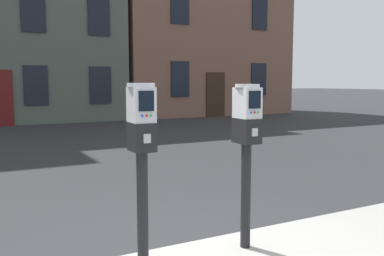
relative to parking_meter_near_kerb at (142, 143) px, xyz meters
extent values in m
cylinder|color=black|center=(0.00, 0.00, -0.55)|extent=(0.09, 0.09, 0.97)
cube|color=black|center=(0.00, 0.00, 0.05)|extent=(0.18, 0.25, 0.22)
cube|color=#A5A8AD|center=(0.00, -0.13, 0.05)|extent=(0.06, 0.01, 0.07)
cube|color=#B7BABF|center=(0.00, 0.00, 0.30)|extent=(0.18, 0.23, 0.27)
cube|color=black|center=(0.00, -0.12, 0.33)|extent=(0.12, 0.01, 0.15)
cylinder|color=blue|center=(-0.04, -0.12, 0.22)|extent=(0.02, 0.01, 0.02)
cylinder|color=red|center=(0.00, -0.12, 0.22)|extent=(0.02, 0.01, 0.02)
cylinder|color=green|center=(0.03, -0.12, 0.22)|extent=(0.02, 0.01, 0.02)
cylinder|color=#B7BABF|center=(0.00, 0.00, 0.45)|extent=(0.22, 0.22, 0.03)
cylinder|color=black|center=(1.00, 0.00, -0.55)|extent=(0.09, 0.09, 0.96)
cube|color=black|center=(1.00, 0.00, 0.04)|extent=(0.18, 0.25, 0.22)
cube|color=#A5A8AD|center=(0.99, -0.13, 0.04)|extent=(0.06, 0.01, 0.07)
cube|color=#B7BABF|center=(1.00, 0.00, 0.29)|extent=(0.18, 0.23, 0.27)
cube|color=black|center=(0.99, -0.12, 0.32)|extent=(0.12, 0.01, 0.15)
cylinder|color=blue|center=(0.96, -0.12, 0.21)|extent=(0.02, 0.01, 0.02)
cylinder|color=red|center=(0.99, -0.12, 0.21)|extent=(0.02, 0.01, 0.02)
cylinder|color=green|center=(1.03, -0.12, 0.21)|extent=(0.02, 0.01, 0.02)
cylinder|color=#B7BABF|center=(1.00, 0.00, 0.44)|extent=(0.22, 0.22, 0.03)
cube|color=black|center=(1.18, 14.11, 0.35)|extent=(0.90, 0.06, 1.52)
cube|color=black|center=(3.70, 14.11, 0.35)|extent=(0.90, 0.06, 1.52)
cube|color=black|center=(1.18, 14.11, 3.11)|extent=(0.90, 0.06, 1.52)
cube|color=black|center=(3.70, 14.11, 3.11)|extent=(0.90, 0.06, 1.52)
cube|color=brown|center=(9.56, 16.76, 3.68)|extent=(8.78, 5.24, 9.70)
cube|color=black|center=(7.37, 14.11, 0.61)|extent=(0.90, 0.06, 1.60)
cube|color=black|center=(11.76, 14.11, 0.61)|extent=(0.90, 0.06, 1.60)
cube|color=black|center=(7.37, 14.11, 3.84)|extent=(0.90, 0.06, 1.60)
cube|color=black|center=(11.76, 14.11, 3.84)|extent=(0.90, 0.06, 1.60)
cube|color=black|center=(9.24, 14.11, -0.12)|extent=(1.00, 0.07, 2.10)
camera|label=1|loc=(-1.19, -3.06, 0.47)|focal=39.52mm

